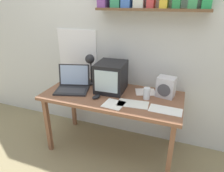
{
  "coord_description": "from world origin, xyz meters",
  "views": [
    {
      "loc": [
        0.67,
        -1.81,
        1.65
      ],
      "look_at": [
        0.0,
        0.0,
        0.81
      ],
      "focal_mm": 32.0,
      "sensor_mm": 36.0,
      "label": 1
    }
  ],
  "objects_px": {
    "corner_desk": "(112,100)",
    "space_heater": "(166,87)",
    "laptop": "(73,84)",
    "computer_mouse": "(96,97)",
    "open_notebook": "(133,104)",
    "desk_lamp": "(90,64)",
    "printed_handout": "(114,104)",
    "juice_glass": "(147,94)",
    "loose_paper_near_laptop": "(165,110)",
    "crt_monitor": "(111,77)",
    "loose_paper_near_monitor": "(145,92)"
  },
  "relations": [
    {
      "from": "open_notebook",
      "to": "loose_paper_near_monitor",
      "type": "bearing_deg",
      "value": 79.08
    },
    {
      "from": "desk_lamp",
      "to": "space_heater",
      "type": "bearing_deg",
      "value": -18.95
    },
    {
      "from": "juice_glass",
      "to": "loose_paper_near_monitor",
      "type": "xyz_separation_m",
      "value": [
        -0.04,
        0.15,
        -0.05
      ]
    },
    {
      "from": "corner_desk",
      "to": "space_heater",
      "type": "distance_m",
      "value": 0.59
    },
    {
      "from": "space_heater",
      "to": "juice_glass",
      "type": "bearing_deg",
      "value": -133.46
    },
    {
      "from": "open_notebook",
      "to": "corner_desk",
      "type": "bearing_deg",
      "value": 154.79
    },
    {
      "from": "corner_desk",
      "to": "juice_glass",
      "type": "distance_m",
      "value": 0.39
    },
    {
      "from": "loose_paper_near_laptop",
      "to": "laptop",
      "type": "bearing_deg",
      "value": 173.29
    },
    {
      "from": "crt_monitor",
      "to": "open_notebook",
      "type": "relative_size",
      "value": 1.16
    },
    {
      "from": "computer_mouse",
      "to": "space_heater",
      "type": "bearing_deg",
      "value": 24.05
    },
    {
      "from": "juice_glass",
      "to": "loose_paper_near_laptop",
      "type": "bearing_deg",
      "value": -38.87
    },
    {
      "from": "space_heater",
      "to": "loose_paper_near_monitor",
      "type": "distance_m",
      "value": 0.24
    },
    {
      "from": "open_notebook",
      "to": "desk_lamp",
      "type": "bearing_deg",
      "value": 153.76
    },
    {
      "from": "juice_glass",
      "to": "computer_mouse",
      "type": "bearing_deg",
      "value": -160.98
    },
    {
      "from": "desk_lamp",
      "to": "juice_glass",
      "type": "height_order",
      "value": "desk_lamp"
    },
    {
      "from": "space_heater",
      "to": "loose_paper_near_laptop",
      "type": "bearing_deg",
      "value": -72.22
    },
    {
      "from": "open_notebook",
      "to": "loose_paper_near_laptop",
      "type": "bearing_deg",
      "value": -2.81
    },
    {
      "from": "desk_lamp",
      "to": "corner_desk",
      "type": "bearing_deg",
      "value": -45.28
    },
    {
      "from": "laptop",
      "to": "juice_glass",
      "type": "distance_m",
      "value": 0.83
    },
    {
      "from": "computer_mouse",
      "to": "loose_paper_near_monitor",
      "type": "bearing_deg",
      "value": 35.78
    },
    {
      "from": "desk_lamp",
      "to": "printed_handout",
      "type": "bearing_deg",
      "value": -59.41
    },
    {
      "from": "crt_monitor",
      "to": "juice_glass",
      "type": "height_order",
      "value": "crt_monitor"
    },
    {
      "from": "crt_monitor",
      "to": "printed_handout",
      "type": "xyz_separation_m",
      "value": [
        0.14,
        -0.31,
        -0.16
      ]
    },
    {
      "from": "space_heater",
      "to": "corner_desk",
      "type": "bearing_deg",
      "value": -153.52
    },
    {
      "from": "crt_monitor",
      "to": "printed_handout",
      "type": "bearing_deg",
      "value": -67.97
    },
    {
      "from": "laptop",
      "to": "desk_lamp",
      "type": "distance_m",
      "value": 0.3
    },
    {
      "from": "laptop",
      "to": "open_notebook",
      "type": "relative_size",
      "value": 1.35
    },
    {
      "from": "juice_glass",
      "to": "loose_paper_near_monitor",
      "type": "bearing_deg",
      "value": 104.81
    },
    {
      "from": "crt_monitor",
      "to": "space_heater",
      "type": "bearing_deg",
      "value": 2.3
    },
    {
      "from": "corner_desk",
      "to": "crt_monitor",
      "type": "relative_size",
      "value": 4.07
    },
    {
      "from": "loose_paper_near_laptop",
      "to": "loose_paper_near_monitor",
      "type": "height_order",
      "value": "same"
    },
    {
      "from": "loose_paper_near_monitor",
      "to": "crt_monitor",
      "type": "bearing_deg",
      "value": -167.97
    },
    {
      "from": "open_notebook",
      "to": "loose_paper_near_monitor",
      "type": "height_order",
      "value": "same"
    },
    {
      "from": "open_notebook",
      "to": "computer_mouse",
      "type": "bearing_deg",
      "value": -178.05
    },
    {
      "from": "space_heater",
      "to": "loose_paper_near_monitor",
      "type": "height_order",
      "value": "space_heater"
    },
    {
      "from": "corner_desk",
      "to": "space_heater",
      "type": "height_order",
      "value": "space_heater"
    },
    {
      "from": "laptop",
      "to": "printed_handout",
      "type": "relative_size",
      "value": 2.01
    },
    {
      "from": "corner_desk",
      "to": "desk_lamp",
      "type": "relative_size",
      "value": 3.93
    },
    {
      "from": "crt_monitor",
      "to": "computer_mouse",
      "type": "xyz_separation_m",
      "value": [
        -0.07,
        -0.24,
        -0.14
      ]
    },
    {
      "from": "laptop",
      "to": "juice_glass",
      "type": "height_order",
      "value": "laptop"
    },
    {
      "from": "corner_desk",
      "to": "laptop",
      "type": "height_order",
      "value": "laptop"
    },
    {
      "from": "computer_mouse",
      "to": "loose_paper_near_laptop",
      "type": "xyz_separation_m",
      "value": [
        0.7,
        -0.0,
        -0.01
      ]
    },
    {
      "from": "crt_monitor",
      "to": "loose_paper_near_laptop",
      "type": "relative_size",
      "value": 1.2
    },
    {
      "from": "computer_mouse",
      "to": "open_notebook",
      "type": "bearing_deg",
      "value": 1.95
    },
    {
      "from": "crt_monitor",
      "to": "laptop",
      "type": "height_order",
      "value": "crt_monitor"
    },
    {
      "from": "corner_desk",
      "to": "printed_handout",
      "type": "height_order",
      "value": "printed_handout"
    },
    {
      "from": "laptop",
      "to": "loose_paper_near_laptop",
      "type": "height_order",
      "value": "laptop"
    },
    {
      "from": "corner_desk",
      "to": "open_notebook",
      "type": "xyz_separation_m",
      "value": [
        0.27,
        -0.13,
        0.07
      ]
    },
    {
      "from": "loose_paper_near_laptop",
      "to": "open_notebook",
      "type": "relative_size",
      "value": 0.97
    },
    {
      "from": "laptop",
      "to": "computer_mouse",
      "type": "relative_size",
      "value": 3.58
    }
  ]
}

